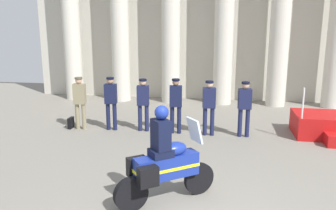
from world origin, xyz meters
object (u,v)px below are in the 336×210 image
(officer_in_row_0, at_px, (80,99))
(officer_in_row_2, at_px, (143,101))
(officer_in_row_1, at_px, (111,99))
(briefcase_on_ground, at_px, (71,123))
(officer_in_row_3, at_px, (176,102))
(officer_in_row_4, at_px, (209,104))
(motorcycle_with_rider, at_px, (163,163))
(officer_in_row_5, at_px, (245,105))

(officer_in_row_0, height_order, officer_in_row_2, officer_in_row_0)
(officer_in_row_0, relative_size, officer_in_row_1, 0.99)
(officer_in_row_1, height_order, officer_in_row_2, officer_in_row_1)
(officer_in_row_1, height_order, briefcase_on_ground, officer_in_row_1)
(officer_in_row_1, bearing_deg, officer_in_row_3, 171.33)
(officer_in_row_0, relative_size, officer_in_row_4, 1.01)
(motorcycle_with_rider, xyz_separation_m, briefcase_on_ground, (-3.85, 4.38, -0.61))
(officer_in_row_1, distance_m, officer_in_row_3, 2.09)
(officer_in_row_0, bearing_deg, officer_in_row_4, 172.22)
(officer_in_row_4, bearing_deg, briefcase_on_ground, -8.18)
(motorcycle_with_rider, bearing_deg, officer_in_row_0, 91.97)
(officer_in_row_0, relative_size, officer_in_row_3, 0.99)
(officer_in_row_1, xyz_separation_m, officer_in_row_3, (2.09, -0.03, 0.00))
(officer_in_row_0, xyz_separation_m, briefcase_on_ground, (-0.37, 0.03, -0.82))
(officer_in_row_1, distance_m, officer_in_row_4, 3.11)
(officer_in_row_4, bearing_deg, officer_in_row_1, -9.23)
(officer_in_row_0, distance_m, officer_in_row_3, 3.10)
(officer_in_row_0, relative_size, briefcase_on_ground, 4.73)
(officer_in_row_3, xyz_separation_m, motorcycle_with_rider, (0.38, -4.39, -0.22))
(officer_in_row_2, relative_size, briefcase_on_ground, 4.66)
(officer_in_row_5, bearing_deg, officer_in_row_4, -6.59)
(officer_in_row_0, xyz_separation_m, officer_in_row_3, (3.10, 0.05, 0.01))
(officer_in_row_1, xyz_separation_m, briefcase_on_ground, (-1.38, -0.05, -0.83))
(officer_in_row_5, bearing_deg, officer_in_row_1, -8.56)
(officer_in_row_5, xyz_separation_m, motorcycle_with_rider, (-1.70, -4.37, -0.20))
(officer_in_row_0, xyz_separation_m, motorcycle_with_rider, (3.48, -4.34, -0.21))
(officer_in_row_1, xyz_separation_m, officer_in_row_5, (4.17, -0.06, -0.02))
(officer_in_row_2, height_order, briefcase_on_ground, officer_in_row_2)
(officer_in_row_2, height_order, officer_in_row_4, officer_in_row_4)
(officer_in_row_0, distance_m, officer_in_row_4, 4.13)
(officer_in_row_5, bearing_deg, briefcase_on_ground, -7.88)
(officer_in_row_2, xyz_separation_m, officer_in_row_5, (3.12, -0.10, 0.01))
(officer_in_row_0, distance_m, officer_in_row_5, 5.18)
(officer_in_row_2, height_order, officer_in_row_5, officer_in_row_5)
(motorcycle_with_rider, bearing_deg, briefcase_on_ground, 94.60)
(officer_in_row_1, distance_m, briefcase_on_ground, 1.61)
(officer_in_row_1, relative_size, officer_in_row_2, 1.02)
(officer_in_row_3, xyz_separation_m, officer_in_row_5, (2.08, -0.02, -0.02))
(officer_in_row_4, xyz_separation_m, motorcycle_with_rider, (-0.65, -4.34, -0.20))
(officer_in_row_3, xyz_separation_m, officer_in_row_4, (1.02, -0.05, -0.02))
(officer_in_row_3, bearing_deg, officer_in_row_4, 169.63)
(officer_in_row_3, distance_m, officer_in_row_4, 1.02)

